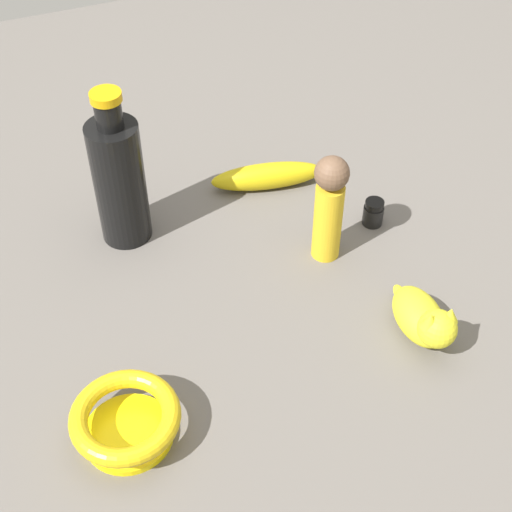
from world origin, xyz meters
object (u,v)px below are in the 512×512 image
Objects in this scene: person_figure_adult at (329,205)px; bowl at (126,420)px; bottle_tall at (119,179)px; cat_figurine at (424,319)px; banana at (267,176)px; nail_polish_jar at (373,212)px.

bowl is at bearing -61.46° from person_figure_adult.
bowl is (0.37, -0.10, -0.08)m from bottle_tall.
cat_figurine reaches higher than bowl.
cat_figurine is at bearing -67.99° from banana.
banana is 0.20m from nail_polish_jar.
nail_polish_jar is 0.25m from cat_figurine.
person_figure_adult reaches higher than banana.
bottle_tall is at bearing -108.67° from nail_polish_jar.
nail_polish_jar is (0.15, 0.12, -0.00)m from banana.
banana is at bearing -173.86° from person_figure_adult.
nail_polish_jar is (0.13, 0.38, -0.09)m from bottle_tall.
banana is at bearing -169.69° from cat_figurine.
bottle_tall is at bearing 164.87° from bowl.
person_figure_adult reaches higher than nail_polish_jar.
cat_figurine reaches higher than nail_polish_jar.
cat_figurine is at bearing 90.10° from bowl.
banana is at bearing 137.77° from bowl.
banana is at bearing -140.98° from nail_polish_jar.
bowl is at bearing -120.53° from banana.
bowl reaches higher than nail_polish_jar.
bottle_tall is 1.79× the size of cat_figurine.
cat_figurine is (0.20, 0.05, -0.06)m from person_figure_adult.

